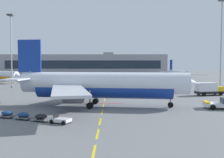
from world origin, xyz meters
TOP-DOWN VIEW (x-y plane):
  - ground at (40.00, 40.00)m, footprint 400.00×400.00m
  - apron_paint_markings at (18.00, 34.99)m, footprint 8.00×91.63m
  - airliner_foreground at (17.51, 18.75)m, footprint 34.82×34.37m
  - pushback_tug at (38.77, 16.14)m, footprint 6.30×3.75m
  - airliner_mid_left at (47.77, 81.44)m, footprint 27.24×27.33m
  - fuel_service_truck at (43.30, 34.49)m, footprint 7.33×3.73m
  - baggage_train at (8.68, 7.38)m, footprint 11.28×5.81m
  - apron_light_mast_near at (-12.64, 53.99)m, footprint 1.80×1.80m
  - apron_light_mast_far at (51.50, 47.16)m, footprint 1.80×1.80m
  - terminal_satellite at (2.67, 129.11)m, footprint 98.27×20.73m

SIDE VIEW (x-z plane):
  - ground at x=40.00m, z-range 0.00..0.00m
  - apron_paint_markings at x=18.00m, z-range 0.00..0.01m
  - baggage_train at x=8.68m, z-range -0.04..1.10m
  - pushback_tug at x=38.77m, z-range -0.14..1.94m
  - fuel_service_truck at x=43.30m, z-range 0.08..3.22m
  - airliner_mid_left at x=47.77m, z-range -1.69..7.91m
  - airliner_foreground at x=17.51m, z-range -2.15..10.05m
  - terminal_satellite at x=2.67m, z-range -0.79..14.00m
  - apron_light_mast_near at x=-12.64m, z-range 2.96..26.38m
  - apron_light_mast_far at x=51.50m, z-range 3.10..29.55m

